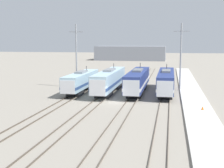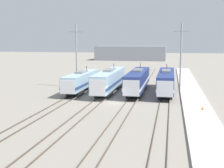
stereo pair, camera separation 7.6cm
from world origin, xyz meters
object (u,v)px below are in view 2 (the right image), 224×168
Objects in this scene: locomotive_center_left at (109,81)px; locomotive_far_left at (81,81)px; locomotive_center_right at (138,81)px; catenary_tower_left at (76,55)px; traffic_cone at (202,108)px; catenary_tower_right at (181,56)px; locomotive_far_right at (166,81)px.

locomotive_far_left is at bearing -171.22° from locomotive_center_left.
locomotive_center_right reaches higher than locomotive_far_left.
catenary_tower_left is 30.00m from traffic_cone.
catenary_tower_right is (20.61, 0.00, 0.00)m from catenary_tower_left.
locomotive_far_left is at bearing -162.79° from catenary_tower_right.
locomotive_far_right is (5.18, 0.06, -0.01)m from locomotive_center_right.
catenary_tower_left reaches higher than traffic_cone.
catenary_tower_left is at bearing 168.06° from locomotive_far_right.
locomotive_far_left is 34.18× the size of traffic_cone.
catenary_tower_right is (18.13, 5.62, 4.66)m from locomotive_far_left.
locomotive_far_right reaches higher than traffic_cone.
locomotive_far_left is 15.64m from locomotive_far_right.
locomotive_center_left is 1.02× the size of locomotive_far_right.
locomotive_center_right is 5.18m from locomotive_far_right.
traffic_cone is at bearing -82.02° from catenary_tower_right.
locomotive_center_right reaches higher than locomotive_center_left.
catenary_tower_right is at bearing 97.98° from traffic_cone.
catenary_tower_left is at bearing 163.21° from locomotive_center_right.
traffic_cone is (20.67, -12.46, -1.49)m from locomotive_far_left.
locomotive_far_left is 5.24m from locomotive_center_left.
locomotive_center_right is at bearing -16.79° from catenary_tower_left.
locomotive_far_right is at bearing -124.30° from catenary_tower_right.
locomotive_far_left is at bearing -66.21° from catenary_tower_left.
locomotive_far_left is 19.54m from catenary_tower_right.
traffic_cone is at bearing -37.99° from catenary_tower_left.
catenary_tower_left is (-12.83, 3.87, 4.49)m from locomotive_center_right.
locomotive_center_left is at bearing -159.60° from catenary_tower_right.
catenary_tower_right is at bearing 26.46° from locomotive_center_right.
locomotive_center_right is at bearing 125.98° from traffic_cone.
catenary_tower_left reaches higher than locomotive_center_right.
catenary_tower_left is (-18.01, 3.81, 4.51)m from locomotive_far_right.
catenary_tower_left is (-2.48, 5.62, 4.66)m from locomotive_far_left.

